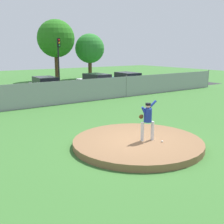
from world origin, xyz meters
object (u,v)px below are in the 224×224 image
object	(u,v)px
baseball	(162,141)
traffic_light_far	(59,54)
parked_car_teal	(127,80)
parked_car_white	(97,82)
parked_car_charcoal	(46,87)
pitcher_youth	(147,118)

from	to	relation	value
baseball	traffic_light_far	distance (m)	20.52
parked_car_teal	parked_car_white	bearing A→B (deg)	174.82
parked_car_charcoal	traffic_light_far	size ratio (longest dim) A/B	0.82
baseball	traffic_light_far	xyz separation A→B (m)	(4.73, 19.73, 3.08)
baseball	parked_car_charcoal	size ratio (longest dim) A/B	0.02
parked_car_charcoal	traffic_light_far	xyz separation A→B (m)	(3.39, 4.52, 2.62)
pitcher_youth	traffic_light_far	bearing A→B (deg)	75.22
baseball	pitcher_youth	bearing A→B (deg)	121.78
pitcher_youth	parked_car_teal	bearing A→B (deg)	54.50
pitcher_youth	parked_car_charcoal	distance (m)	14.78
parked_car_charcoal	parked_car_white	size ratio (longest dim) A/B	0.84
parked_car_white	parked_car_teal	size ratio (longest dim) A/B	1.00
baseball	parked_car_white	distance (m)	16.82
parked_car_white	pitcher_youth	bearing A→B (deg)	-114.98
parked_car_charcoal	pitcher_youth	bearing A→B (deg)	-96.52
parked_car_charcoal	parked_car_white	distance (m)	5.28
pitcher_youth	traffic_light_far	distance (m)	19.97
pitcher_youth	parked_car_charcoal	world-z (taller)	pitcher_youth
parked_car_charcoal	baseball	bearing A→B (deg)	-95.07
parked_car_charcoal	parked_car_teal	distance (m)	8.74
pitcher_youth	parked_car_white	xyz separation A→B (m)	(6.95, 14.92, -0.44)
parked_car_teal	traffic_light_far	size ratio (longest dim) A/B	0.98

